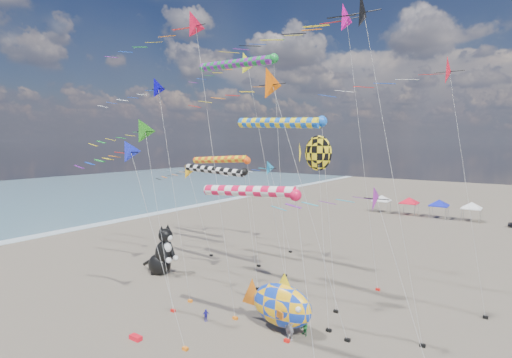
{
  "coord_description": "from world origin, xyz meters",
  "views": [
    {
      "loc": [
        16.95,
        -14.43,
        13.42
      ],
      "look_at": [
        -1.41,
        12.0,
        10.35
      ],
      "focal_mm": 28.0,
      "sensor_mm": 36.0,
      "label": 1
    }
  ],
  "objects_px": {
    "cat_inflatable": "(161,249)",
    "child_green": "(304,327)",
    "child_blue": "(206,315)",
    "person_adult": "(290,326)",
    "fish_inflatable": "(281,305)"
  },
  "relations": [
    {
      "from": "cat_inflatable",
      "to": "child_green",
      "type": "height_order",
      "value": "cat_inflatable"
    },
    {
      "from": "child_blue",
      "to": "person_adult",
      "type": "bearing_deg",
      "value": -48.88
    },
    {
      "from": "cat_inflatable",
      "to": "child_blue",
      "type": "relative_size",
      "value": 5.52
    },
    {
      "from": "person_adult",
      "to": "child_green",
      "type": "bearing_deg",
      "value": 60.68
    },
    {
      "from": "person_adult",
      "to": "child_green",
      "type": "distance_m",
      "value": 1.23
    },
    {
      "from": "fish_inflatable",
      "to": "child_green",
      "type": "height_order",
      "value": "fish_inflatable"
    },
    {
      "from": "fish_inflatable",
      "to": "child_blue",
      "type": "xyz_separation_m",
      "value": [
        -5.5,
        -1.76,
        -1.51
      ]
    },
    {
      "from": "fish_inflatable",
      "to": "child_green",
      "type": "distance_m",
      "value": 2.17
    },
    {
      "from": "cat_inflatable",
      "to": "child_green",
      "type": "distance_m",
      "value": 18.32
    },
    {
      "from": "cat_inflatable",
      "to": "child_blue",
      "type": "distance_m",
      "value": 12.28
    },
    {
      "from": "person_adult",
      "to": "child_green",
      "type": "xyz_separation_m",
      "value": [
        0.57,
        1.04,
        -0.33
      ]
    },
    {
      "from": "cat_inflatable",
      "to": "person_adult",
      "type": "relative_size",
      "value": 2.76
    },
    {
      "from": "person_adult",
      "to": "fish_inflatable",
      "type": "bearing_deg",
      "value": 150.23
    },
    {
      "from": "child_green",
      "to": "child_blue",
      "type": "xyz_separation_m",
      "value": [
        -7.11,
        -2.22,
        -0.14
      ]
    },
    {
      "from": "fish_inflatable",
      "to": "child_blue",
      "type": "bearing_deg",
      "value": -162.28
    }
  ]
}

